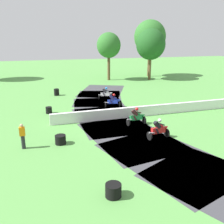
{
  "coord_description": "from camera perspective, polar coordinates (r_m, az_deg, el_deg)",
  "views": [
    {
      "loc": [
        -5.49,
        -19.32,
        6.71
      ],
      "look_at": [
        0.03,
        -0.89,
        0.9
      ],
      "focal_mm": 39.88,
      "sensor_mm": 36.0,
      "label": 1
    }
  ],
  "objects": [
    {
      "name": "tree_far_right",
      "position": [
        41.3,
        8.87,
        15.04
      ],
      "size": [
        4.63,
        4.63,
        8.04
      ],
      "color": "brown",
      "rests_on": "ground"
    },
    {
      "name": "motorcycle_trailing_green",
      "position": [
        19.87,
        5.7,
        -1.06
      ],
      "size": [
        1.68,
        0.85,
        1.43
      ],
      "color": "black",
      "rests_on": "ground"
    },
    {
      "name": "track_asphalt",
      "position": [
        21.52,
        2.17,
        -1.37
      ],
      "size": [
        9.63,
        32.25,
        0.01
      ],
      "color": "#3D3D42",
      "rests_on": "ground"
    },
    {
      "name": "tire_stack_near",
      "position": [
        30.54,
        -12.6,
        4.47
      ],
      "size": [
        0.61,
        0.61,
        0.8
      ],
      "color": "black",
      "rests_on": "ground"
    },
    {
      "name": "tree_behind_barrier",
      "position": [
        44.84,
        8.69,
        16.65
      ],
      "size": [
        5.37,
        5.37,
        9.58
      ],
      "color": "brown",
      "rests_on": "ground"
    },
    {
      "name": "motorcycle_lead_white",
      "position": [
        27.85,
        -1.4,
        4.23
      ],
      "size": [
        1.71,
        0.99,
        1.43
      ],
      "color": "black",
      "rests_on": "ground"
    },
    {
      "name": "track_marshal",
      "position": [
        16.43,
        -19.81,
        -5.25
      ],
      "size": [
        0.34,
        0.24,
        1.63
      ],
      "color": "#232328",
      "rests_on": "ground"
    },
    {
      "name": "motorcycle_chase_blue",
      "position": [
        24.6,
        0.31,
        2.55
      ],
      "size": [
        1.71,
        0.99,
        1.43
      ],
      "color": "black",
      "rests_on": "ground"
    },
    {
      "name": "tire_stack_mid_a",
      "position": [
        23.46,
        -14.28,
        0.41
      ],
      "size": [
        0.56,
        0.56,
        0.6
      ],
      "color": "black",
      "rests_on": "ground"
    },
    {
      "name": "safety_barrier",
      "position": [
        23.0,
        11.6,
        0.65
      ],
      "size": [
        20.06,
        0.63,
        0.9
      ],
      "primitive_type": "cube",
      "rotation": [
        0.0,
        0.0,
        -1.55
      ],
      "color": "white",
      "rests_on": "ground"
    },
    {
      "name": "tire_stack_far",
      "position": [
        11.36,
        0.31,
        -17.52
      ],
      "size": [
        0.72,
        0.72,
        0.6
      ],
      "color": "black",
      "rests_on": "ground"
    },
    {
      "name": "motorcycle_fourth_red",
      "position": [
        17.38,
        10.74,
        -3.87
      ],
      "size": [
        1.68,
        0.85,
        1.42
      ],
      "color": "black",
      "rests_on": "ground"
    },
    {
      "name": "ground_plane",
      "position": [
        21.17,
        -0.77,
        -1.67
      ],
      "size": [
        120.0,
        120.0,
        0.0
      ],
      "primitive_type": "plane",
      "color": "#569947"
    },
    {
      "name": "tire_stack_mid_b",
      "position": [
        16.65,
        -11.73,
        -6.21
      ],
      "size": [
        0.7,
        0.7,
        0.6
      ],
      "color": "black",
      "rests_on": "ground"
    },
    {
      "name": "tree_mid_rise",
      "position": [
        40.45,
        -0.76,
        15.0
      ],
      "size": [
        3.76,
        3.76,
        7.46
      ],
      "color": "brown",
      "rests_on": "ground"
    }
  ]
}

